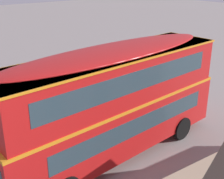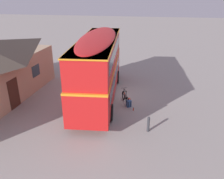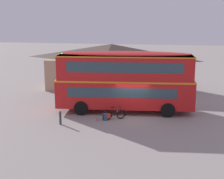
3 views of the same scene
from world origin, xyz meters
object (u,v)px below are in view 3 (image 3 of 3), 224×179
touring_bicycle (114,115)px  double_decker_bus (125,79)px  backpack_on_ground (105,116)px  kerb_bollard (60,118)px  water_bottle_red_squeeze (97,120)px

touring_bicycle → double_decker_bus: bearing=75.6°
double_decker_bus → backpack_on_ground: (-1.14, -2.43, -2.36)m
touring_bicycle → backpack_on_ground: bearing=-154.4°
backpack_on_ground → kerb_bollard: 3.27m
water_bottle_red_squeeze → touring_bicycle: bearing=30.4°
touring_bicycle → backpack_on_ground: (-0.59, -0.28, -0.09)m
double_decker_bus → touring_bicycle: double_decker_bus is taller
backpack_on_ground → water_bottle_red_squeeze: bearing=-144.7°
double_decker_bus → water_bottle_red_squeeze: (-1.67, -2.80, -2.54)m
touring_bicycle → water_bottle_red_squeeze: touring_bicycle is taller
water_bottle_red_squeeze → kerb_bollard: (-2.40, -1.06, 0.39)m
double_decker_bus → kerb_bollard: size_ratio=11.13×
water_bottle_red_squeeze → double_decker_bus: bearing=59.3°
kerb_bollard → touring_bicycle: bearing=26.1°
touring_bicycle → kerb_bollard: touring_bicycle is taller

